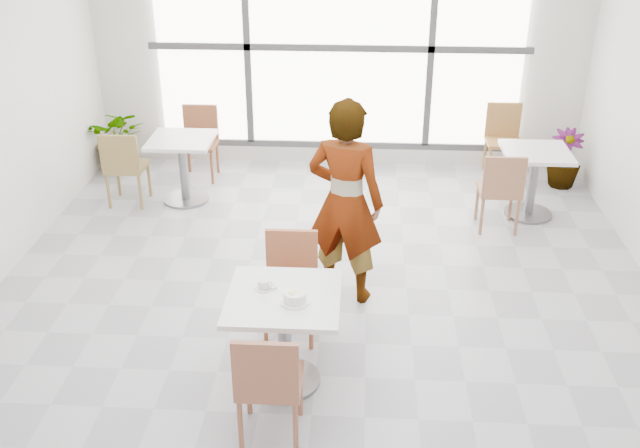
# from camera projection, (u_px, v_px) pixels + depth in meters

# --- Properties ---
(floor) EXTENTS (7.00, 7.00, 0.00)m
(floor) POSITION_uv_depth(u_px,v_px,m) (322.00, 312.00, 6.28)
(floor) COLOR #9E9EA5
(floor) RESTS_ON ground
(wall_back) EXTENTS (6.00, 0.00, 6.00)m
(wall_back) POSITION_uv_depth(u_px,v_px,m) (339.00, 46.00, 8.73)
(wall_back) COLOR silver
(wall_back) RESTS_ON ground
(window) EXTENTS (4.60, 0.07, 2.52)m
(window) POSITION_uv_depth(u_px,v_px,m) (339.00, 47.00, 8.68)
(window) COLOR white
(window) RESTS_ON ground
(main_table) EXTENTS (0.80, 0.80, 0.75)m
(main_table) POSITION_uv_depth(u_px,v_px,m) (284.00, 323.00, 5.21)
(main_table) COLOR silver
(main_table) RESTS_ON ground
(chair_near) EXTENTS (0.42, 0.42, 0.87)m
(chair_near) POSITION_uv_depth(u_px,v_px,m) (268.00, 380.00, 4.66)
(chair_near) COLOR #92573E
(chair_near) RESTS_ON ground
(chair_far) EXTENTS (0.42, 0.42, 0.87)m
(chair_far) POSITION_uv_depth(u_px,v_px,m) (291.00, 277.00, 5.83)
(chair_far) COLOR #9F5634
(chair_far) RESTS_ON ground
(oatmeal_bowl) EXTENTS (0.21, 0.21, 0.09)m
(oatmeal_bowl) POSITION_uv_depth(u_px,v_px,m) (295.00, 297.00, 5.02)
(oatmeal_bowl) COLOR white
(oatmeal_bowl) RESTS_ON main_table
(coffee_cup) EXTENTS (0.16, 0.13, 0.07)m
(coffee_cup) POSITION_uv_depth(u_px,v_px,m) (264.00, 285.00, 5.18)
(coffee_cup) COLOR silver
(coffee_cup) RESTS_ON main_table
(person) EXTENTS (0.76, 0.61, 1.82)m
(person) POSITION_uv_depth(u_px,v_px,m) (345.00, 202.00, 6.13)
(person) COLOR black
(person) RESTS_ON ground
(bg_table_left) EXTENTS (0.70, 0.70, 0.75)m
(bg_table_left) POSITION_uv_depth(u_px,v_px,m) (183.00, 161.00, 8.14)
(bg_table_left) COLOR silver
(bg_table_left) RESTS_ON ground
(bg_table_right) EXTENTS (0.70, 0.70, 0.75)m
(bg_table_right) POSITION_uv_depth(u_px,v_px,m) (533.00, 174.00, 7.80)
(bg_table_right) COLOR silver
(bg_table_right) RESTS_ON ground
(bg_chair_left_near) EXTENTS (0.42, 0.42, 0.87)m
(bg_chair_left_near) POSITION_uv_depth(u_px,v_px,m) (124.00, 164.00, 8.01)
(bg_chair_left_near) COLOR olive
(bg_chair_left_near) RESTS_ON ground
(bg_chair_left_far) EXTENTS (0.42, 0.42, 0.87)m
(bg_chair_left_far) POSITION_uv_depth(u_px,v_px,m) (200.00, 137.00, 8.80)
(bg_chair_left_far) COLOR brown
(bg_chair_left_far) RESTS_ON ground
(bg_chair_right_near) EXTENTS (0.42, 0.42, 0.87)m
(bg_chair_right_near) POSITION_uv_depth(u_px,v_px,m) (501.00, 187.00, 7.44)
(bg_chair_right_near) COLOR #926045
(bg_chair_right_near) RESTS_ON ground
(bg_chair_right_far) EXTENTS (0.42, 0.42, 0.87)m
(bg_chair_right_far) POSITION_uv_depth(u_px,v_px,m) (503.00, 135.00, 8.88)
(bg_chair_right_far) COLOR #9F6E3A
(bg_chair_right_far) RESTS_ON ground
(plant_left) EXTENTS (0.76, 0.67, 0.81)m
(plant_left) POSITION_uv_depth(u_px,v_px,m) (119.00, 139.00, 9.01)
(plant_left) COLOR #40813C
(plant_left) RESTS_ON ground
(plant_right) EXTENTS (0.46, 0.46, 0.70)m
(plant_right) POSITION_uv_depth(u_px,v_px,m) (564.00, 159.00, 8.57)
(plant_right) COLOR #41703D
(plant_right) RESTS_ON ground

